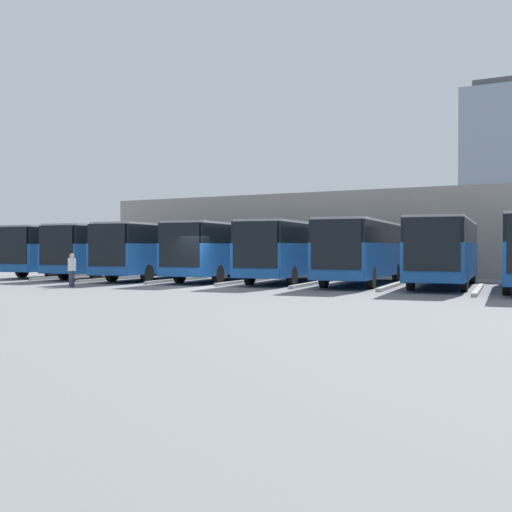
# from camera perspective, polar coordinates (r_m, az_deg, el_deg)

# --- Properties ---
(ground_plane) EXTENTS (600.00, 600.00, 0.00)m
(ground_plane) POSITION_cam_1_polar(r_m,az_deg,el_deg) (31.55, -5.16, -2.75)
(ground_plane) COLOR slate
(curb_divider_0) EXTENTS (1.23, 7.34, 0.15)m
(curb_divider_0) POSITION_cam_1_polar(r_m,az_deg,el_deg) (29.89, 19.14, -2.84)
(curb_divider_0) COLOR #9E9E99
(curb_divider_0) RESTS_ON ground_plane
(bus_1) EXTENTS (4.09, 11.63, 3.31)m
(bus_1) POSITION_cam_1_polar(r_m,az_deg,el_deg) (32.93, 16.41, 0.58)
(bus_1) COLOR #19519E
(bus_1) RESTS_ON ground_plane
(curb_divider_1) EXTENTS (1.23, 7.34, 0.15)m
(curb_divider_1) POSITION_cam_1_polar(r_m,az_deg,el_deg) (31.90, 12.04, -2.59)
(curb_divider_1) COLOR #9E9E99
(curb_divider_1) RESTS_ON ground_plane
(bus_2) EXTENTS (4.09, 11.63, 3.31)m
(bus_2) POSITION_cam_1_polar(r_m,az_deg,el_deg) (34.04, 9.48, 0.60)
(bus_2) COLOR #19519E
(bus_2) RESTS_ON ground_plane
(curb_divider_2) EXTENTS (1.23, 7.34, 0.15)m
(curb_divider_2) POSITION_cam_1_polar(r_m,az_deg,el_deg) (33.31, 5.09, -2.44)
(curb_divider_2) COLOR #9E9E99
(curb_divider_2) RESTS_ON ground_plane
(bus_3) EXTENTS (4.09, 11.63, 3.31)m
(bus_3) POSITION_cam_1_polar(r_m,az_deg,el_deg) (35.80, 3.24, 0.62)
(bus_3) COLOR #19519E
(bus_3) RESTS_ON ground_plane
(curb_divider_3) EXTENTS (1.23, 7.34, 0.15)m
(curb_divider_3) POSITION_cam_1_polar(r_m,az_deg,el_deg) (35.36, -1.02, -2.26)
(curb_divider_3) COLOR #9E9E99
(curb_divider_3) RESTS_ON ground_plane
(bus_4) EXTENTS (4.09, 11.63, 3.31)m
(bus_4) POSITION_cam_1_polar(r_m,az_deg,el_deg) (37.55, -2.74, 0.62)
(bus_4) COLOR #19519E
(bus_4) RESTS_ON ground_plane
(curb_divider_4) EXTENTS (1.23, 7.34, 0.15)m
(curb_divider_4) POSITION_cam_1_polar(r_m,az_deg,el_deg) (37.37, -6.84, -2.10)
(curb_divider_4) COLOR #9E9E99
(curb_divider_4) RESTS_ON ground_plane
(bus_5) EXTENTS (4.09, 11.63, 3.31)m
(bus_5) POSITION_cam_1_polar(r_m,az_deg,el_deg) (39.38, -8.45, 0.62)
(bus_5) COLOR #19519E
(bus_5) RESTS_ON ground_plane
(curb_divider_5) EXTENTS (1.23, 7.34, 0.15)m
(curb_divider_5) POSITION_cam_1_polar(r_m,az_deg,el_deg) (39.46, -12.36, -1.96)
(curb_divider_5) COLOR #9E9E99
(curb_divider_5) RESTS_ON ground_plane
(bus_6) EXTENTS (4.09, 11.63, 3.31)m
(bus_6) POSITION_cam_1_polar(r_m,az_deg,el_deg) (42.41, -12.56, 0.62)
(bus_6) COLOR #19519E
(bus_6) RESTS_ON ground_plane
(curb_divider_6) EXTENTS (1.23, 7.34, 0.15)m
(curb_divider_6) POSITION_cam_1_polar(r_m,az_deg,el_deg) (42.68, -16.16, -1.77)
(curb_divider_6) COLOR #9E9E99
(curb_divider_6) RESTS_ON ground_plane
(bus_7) EXTENTS (4.09, 11.63, 3.31)m
(bus_7) POSITION_cam_1_polar(r_m,az_deg,el_deg) (45.64, -16.09, 0.61)
(bus_7) COLOR #19519E
(bus_7) RESTS_ON ground_plane
(pedestrian) EXTENTS (0.47, 0.47, 1.64)m
(pedestrian) POSITION_cam_1_polar(r_m,az_deg,el_deg) (32.44, -16.07, -1.12)
(pedestrian) COLOR #38384C
(pedestrian) RESTS_ON ground_plane
(station_building) EXTENTS (37.60, 12.65, 5.90)m
(station_building) POSITION_cam_1_polar(r_m,az_deg,el_deg) (50.00, 8.39, 1.94)
(station_building) COLOR gray
(station_building) RESTS_ON ground_plane
(office_tower) EXTENTS (21.40, 21.40, 51.29)m
(office_tower) POSITION_cam_1_polar(r_m,az_deg,el_deg) (207.01, 21.05, 7.08)
(office_tower) COLOR #7F8EA3
(office_tower) RESTS_ON ground_plane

